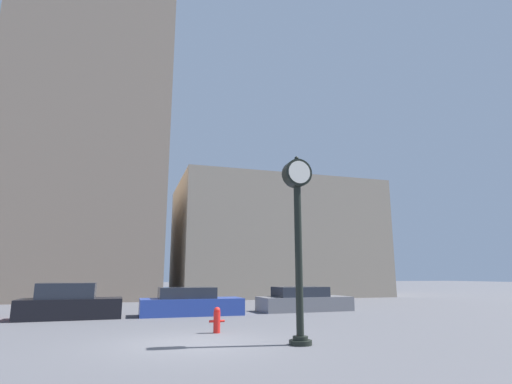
{
  "coord_description": "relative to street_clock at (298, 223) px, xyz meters",
  "views": [
    {
      "loc": [
        -1.75,
        -11.34,
        1.8
      ],
      "look_at": [
        5.13,
        10.8,
        6.65
      ],
      "focal_mm": 28.0,
      "sensor_mm": 36.0,
      "label": 1
    }
  ],
  "objects": [
    {
      "name": "street_clock",
      "position": [
        0.0,
        0.0,
        0.0
      ],
      "size": [
        0.79,
        0.61,
        5.18
      ],
      "color": "black",
      "rests_on": "ground_plane"
    },
    {
      "name": "fire_hydrant_near",
      "position": [
        -1.66,
        2.82,
        -2.81
      ],
      "size": [
        0.5,
        0.22,
        0.8
      ],
      "color": "red",
      "rests_on": "ground_plane"
    },
    {
      "name": "building_storefront_row",
      "position": [
        8.21,
        25.09,
        1.81
      ],
      "size": [
        17.69,
        12.0,
        10.05
      ],
      "color": "gray",
      "rests_on": "ground_plane"
    },
    {
      "name": "car_grey",
      "position": [
        4.25,
        9.37,
        -2.71
      ],
      "size": [
        4.84,
        2.07,
        1.21
      ],
      "rotation": [
        0.0,
        0.0,
        0.04
      ],
      "color": "slate",
      "rests_on": "ground_plane"
    },
    {
      "name": "car_blue",
      "position": [
        -1.65,
        8.83,
        -2.69
      ],
      "size": [
        4.65,
        1.77,
        1.25
      ],
      "rotation": [
        0.0,
        0.0,
        -0.0
      ],
      "color": "#28429E",
      "rests_on": "ground_plane"
    },
    {
      "name": "building_tall_tower",
      "position": [
        -8.22,
        25.09,
        15.29
      ],
      "size": [
        12.22,
        12.0,
        37.02
      ],
      "color": "gray",
      "rests_on": "ground_plane"
    },
    {
      "name": "ground_plane",
      "position": [
        -2.66,
        1.09,
        -3.22
      ],
      "size": [
        200.0,
        200.0,
        0.0
      ],
      "primitive_type": "plane",
      "color": "#515156"
    },
    {
      "name": "car_black",
      "position": [
        -6.76,
        8.82,
        -2.6
      ],
      "size": [
        4.14,
        1.9,
        1.48
      ],
      "rotation": [
        0.0,
        0.0,
        0.03
      ],
      "color": "black",
      "rests_on": "ground_plane"
    }
  ]
}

